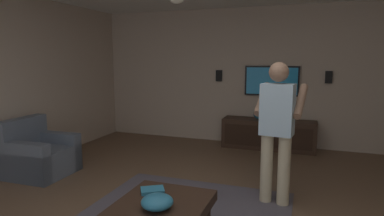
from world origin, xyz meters
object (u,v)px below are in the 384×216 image
object	(u,v)px
media_console	(268,134)
book	(152,190)
wall_speaker_left	(329,77)
vase_round	(259,113)
armchair	(39,156)
coffee_table	(159,216)
wall_speaker_right	(219,76)
person_standing	(277,125)
tv	(272,81)
bowl	(157,202)

from	to	relation	value
media_console	book	xyz separation A→B (m)	(-3.41, 0.72, 0.14)
book	wall_speaker_left	distance (m)	4.15
vase_round	armchair	bearing A→B (deg)	132.11
coffee_table	wall_speaker_left	bearing A→B (deg)	-21.45
coffee_table	media_console	distance (m)	3.69
wall_speaker_right	book	bearing A→B (deg)	-175.05
person_standing	vase_round	size ratio (longest dim) A/B	7.45
coffee_table	wall_speaker_right	xyz separation A→B (m)	(3.91, 0.50, 1.04)
person_standing	coffee_table	bearing A→B (deg)	153.57
vase_round	book	bearing A→B (deg)	171.16
media_console	vase_round	world-z (taller)	vase_round
vase_round	person_standing	bearing A→B (deg)	-167.46
media_console	book	distance (m)	3.49
person_standing	wall_speaker_left	bearing A→B (deg)	-6.30
tv	book	xyz separation A→B (m)	(-3.65, 0.72, -0.84)
media_console	bowl	size ratio (longest dim) A/B	6.08
tv	bowl	bearing A→B (deg)	-7.47
book	vase_round	size ratio (longest dim) A/B	1.00
tv	vase_round	distance (m)	0.67
book	wall_speaker_right	world-z (taller)	wall_speaker_right
media_console	tv	size ratio (longest dim) A/B	1.69
person_standing	wall_speaker_right	size ratio (longest dim) A/B	7.45
person_standing	wall_speaker_left	xyz separation A→B (m)	(2.61, -0.65, 0.41)
person_standing	book	size ratio (longest dim) A/B	7.45
bowl	wall_speaker_left	distance (m)	4.34
bowl	book	xyz separation A→B (m)	(0.31, 0.20, -0.04)
media_console	coffee_table	bearing A→B (deg)	-8.36
armchair	book	distance (m)	2.44
bowl	vase_round	bearing A→B (deg)	-5.13
coffee_table	vase_round	world-z (taller)	vase_round
vase_round	wall_speaker_left	distance (m)	1.39
book	vase_round	world-z (taller)	vase_round
media_console	book	size ratio (longest dim) A/B	7.73
wall_speaker_left	person_standing	bearing A→B (deg)	165.92
person_standing	wall_speaker_right	xyz separation A→B (m)	(2.61, 1.38, 0.41)
person_standing	media_console	bearing A→B (deg)	16.06
media_console	wall_speaker_right	size ratio (longest dim) A/B	7.73
bowl	person_standing	bearing A→B (deg)	-32.39
media_console	vase_round	xyz separation A→B (m)	(0.01, 0.18, 0.39)
book	vase_round	xyz separation A→B (m)	(3.42, -0.53, 0.24)
vase_round	wall_speaker_left	bearing A→B (deg)	-78.46
coffee_table	bowl	bearing A→B (deg)	-164.12
person_standing	wall_speaker_right	distance (m)	2.98
bowl	media_console	bearing A→B (deg)	-7.94
media_console	bowl	bearing A→B (deg)	-7.94
tv	vase_round	bearing A→B (deg)	-38.86
person_standing	book	bearing A→B (deg)	142.58
armchair	tv	distance (m)	4.18
coffee_table	armchair	bearing A→B (deg)	65.22
wall_speaker_right	wall_speaker_left	bearing A→B (deg)	-90.00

